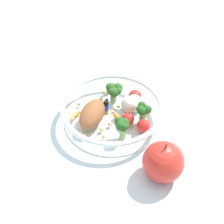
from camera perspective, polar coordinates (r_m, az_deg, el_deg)
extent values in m
plane|color=silver|center=(0.74, 1.18, -1.98)|extent=(2.40, 2.40, 0.00)
cylinder|color=white|center=(0.74, 0.00, -1.18)|extent=(0.22, 0.22, 0.01)
torus|color=white|center=(0.72, 0.00, 0.98)|extent=(0.23, 0.23, 0.01)
ellipsoid|color=brown|center=(0.72, -3.58, -0.37)|extent=(0.11, 0.09, 0.04)
cylinder|color=#7FAD5B|center=(0.78, 0.26, 2.76)|extent=(0.02, 0.02, 0.02)
sphere|color=#2D6023|center=(0.76, 0.35, 3.61)|extent=(0.02, 0.02, 0.02)
sphere|color=#2D6023|center=(0.76, 1.10, 3.89)|extent=(0.02, 0.02, 0.02)
sphere|color=#2D6023|center=(0.76, 1.11, 4.41)|extent=(0.02, 0.02, 0.02)
sphere|color=#2D6023|center=(0.77, 0.57, 4.32)|extent=(0.02, 0.02, 0.02)
sphere|color=#2D6023|center=(0.76, 0.12, 4.46)|extent=(0.02, 0.02, 0.02)
sphere|color=#2D6023|center=(0.76, -0.20, 4.49)|extent=(0.02, 0.02, 0.02)
sphere|color=#2D6023|center=(0.76, -0.39, 3.78)|extent=(0.02, 0.02, 0.02)
sphere|color=#2D6023|center=(0.75, -0.07, 3.75)|extent=(0.02, 0.02, 0.02)
cylinder|color=#7FAD5B|center=(0.73, 5.50, -0.86)|extent=(0.01, 0.01, 0.03)
sphere|color=#23561E|center=(0.70, 5.88, 0.31)|extent=(0.01, 0.01, 0.01)
sphere|color=#23561E|center=(0.71, 6.42, 0.45)|extent=(0.02, 0.02, 0.02)
sphere|color=#23561E|center=(0.72, 6.38, 0.48)|extent=(0.01, 0.01, 0.01)
sphere|color=#23561E|center=(0.72, 5.90, 0.66)|extent=(0.01, 0.01, 0.01)
sphere|color=#23561E|center=(0.71, 5.42, 1.17)|extent=(0.02, 0.02, 0.02)
sphere|color=#23561E|center=(0.71, 5.18, 0.50)|extent=(0.02, 0.02, 0.02)
sphere|color=#23561E|center=(0.71, 5.15, 0.48)|extent=(0.02, 0.02, 0.02)
sphere|color=#23561E|center=(0.70, 5.33, 0.21)|extent=(0.02, 0.02, 0.02)
cylinder|color=#7FAD5B|center=(0.69, 1.92, -3.81)|extent=(0.01, 0.01, 0.02)
sphere|color=#23561E|center=(0.66, 2.14, -2.60)|extent=(0.02, 0.02, 0.02)
sphere|color=#23561E|center=(0.67, 2.81, -2.51)|extent=(0.02, 0.02, 0.02)
sphere|color=#23561E|center=(0.68, 2.29, -1.98)|extent=(0.02, 0.02, 0.02)
sphere|color=#23561E|center=(0.68, 1.32, -1.72)|extent=(0.02, 0.02, 0.02)
sphere|color=#23561E|center=(0.67, 1.55, -2.46)|extent=(0.02, 0.02, 0.02)
sphere|color=silver|center=(0.74, 3.81, 1.11)|extent=(0.03, 0.03, 0.03)
sphere|color=silver|center=(0.75, 4.00, 1.09)|extent=(0.03, 0.03, 0.03)
sphere|color=silver|center=(0.75, 4.69, 1.84)|extent=(0.03, 0.03, 0.03)
sphere|color=silver|center=(0.76, 4.03, 1.99)|extent=(0.03, 0.03, 0.03)
sphere|color=silver|center=(0.75, 2.83, 1.91)|extent=(0.03, 0.03, 0.03)
sphere|color=silver|center=(0.75, 3.01, 1.36)|extent=(0.04, 0.04, 0.04)
sphere|color=silver|center=(0.74, 3.33, 1.36)|extent=(0.04, 0.04, 0.04)
cube|color=yellow|center=(0.76, -1.06, 0.30)|extent=(0.02, 0.02, 0.00)
cylinder|color=#1933B2|center=(0.75, -1.07, 0.88)|extent=(0.02, 0.02, 0.02)
sphere|color=black|center=(0.74, -1.09, 1.67)|extent=(0.01, 0.01, 0.01)
sphere|color=black|center=(0.73, -1.27, 1.67)|extent=(0.01, 0.01, 0.01)
sphere|color=black|center=(0.74, -0.92, 2.20)|extent=(0.01, 0.01, 0.01)
cylinder|color=orange|center=(0.75, 6.08, 0.37)|extent=(0.03, 0.02, 0.01)
cylinder|color=orange|center=(0.77, -2.14, 1.64)|extent=(0.03, 0.02, 0.01)
cylinder|color=orange|center=(0.75, -6.53, -0.43)|extent=(0.02, 0.02, 0.01)
cylinder|color=orange|center=(0.73, 1.36, -1.00)|extent=(0.03, 0.02, 0.01)
sphere|color=red|center=(0.72, 2.87, -1.28)|extent=(0.03, 0.03, 0.03)
sphere|color=red|center=(0.77, 4.17, 2.87)|extent=(0.03, 0.03, 0.03)
sphere|color=red|center=(0.70, 5.72, -2.49)|extent=(0.03, 0.03, 0.03)
sphere|color=tan|center=(0.73, -7.15, -1.26)|extent=(0.01, 0.01, 0.01)
sphere|color=#D1B775|center=(0.76, -3.85, 0.67)|extent=(0.01, 0.01, 0.01)
sphere|color=#D1B775|center=(0.75, 0.56, 0.56)|extent=(0.01, 0.01, 0.01)
sphere|color=tan|center=(0.77, -5.99, 1.41)|extent=(0.01, 0.01, 0.01)
sphere|color=#D1B775|center=(0.80, -0.89, 3.77)|extent=(0.01, 0.01, 0.01)
sphere|color=tan|center=(0.76, 1.16, 1.06)|extent=(0.01, 0.01, 0.01)
sphere|color=#D1B775|center=(0.70, -5.68, -3.86)|extent=(0.01, 0.01, 0.01)
sphere|color=#D1B775|center=(0.72, -0.35, -2.17)|extent=(0.01, 0.01, 0.01)
sphere|color=tan|center=(0.69, -1.51, -4.44)|extent=(0.01, 0.01, 0.01)
sphere|color=tan|center=(0.80, -1.44, 3.56)|extent=(0.01, 0.01, 0.01)
sphere|color=#D1B775|center=(0.71, -1.90, -3.14)|extent=(0.01, 0.01, 0.01)
sphere|color=#D1B775|center=(0.80, 0.80, 3.74)|extent=(0.01, 0.01, 0.01)
sphere|color=tan|center=(0.70, -5.09, -4.34)|extent=(0.01, 0.01, 0.01)
sphere|color=red|center=(0.62, 9.20, -8.83)|extent=(0.08, 0.08, 0.08)
cylinder|color=brown|center=(0.59, 9.72, -6.06)|extent=(0.00, 0.00, 0.01)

